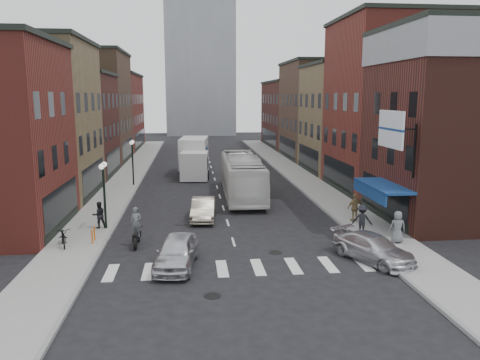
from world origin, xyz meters
The scene contains 32 objects.
ground centered at (0.00, 0.00, 0.00)m, with size 160.00×160.00×0.00m, color black.
sidewalk_left centered at (-8.50, 22.00, 0.07)m, with size 3.00×74.00×0.15m, color gray.
sidewalk_right centered at (8.50, 22.00, 0.07)m, with size 3.00×74.00×0.15m, color gray.
curb_left centered at (-7.00, 22.00, 0.00)m, with size 0.20×74.00×0.16m, color gray.
curb_right centered at (7.00, 22.00, 0.00)m, with size 0.20×74.00×0.16m, color gray.
crosswalk_stripes centered at (0.00, -3.00, 0.00)m, with size 12.00×2.20×0.01m, color silver.
bldg_left_mid_a centered at (-14.99, 14.00, 6.15)m, with size 10.30×10.20×12.30m.
bldg_left_mid_b centered at (-14.99, 24.00, 5.15)m, with size 10.30×10.20×10.30m.
bldg_left_far_a centered at (-14.99, 35.00, 6.65)m, with size 10.30×12.20×13.30m.
bldg_left_far_b centered at (-14.99, 49.00, 5.65)m, with size 10.30×16.20×11.30m.
bldg_right_corner centered at (14.99, 4.50, 6.15)m, with size 10.30×9.20×12.30m.
bldg_right_mid_a centered at (15.00, 14.00, 7.15)m, with size 10.30×10.20×14.30m.
bldg_right_mid_b centered at (14.99, 24.00, 5.65)m, with size 10.30×10.20×11.30m.
bldg_right_far_a centered at (14.99, 35.00, 6.15)m, with size 10.30×12.20×12.30m.
bldg_right_far_b centered at (14.99, 49.00, 5.15)m, with size 10.30×16.20×10.30m.
awning_blue centered at (8.93, 2.50, 2.63)m, with size 1.80×5.00×0.78m.
billboard_sign centered at (8.59, 0.50, 6.13)m, with size 1.52×3.00×3.70m.
distant_tower centered at (0.00, 78.00, 25.00)m, with size 14.00×14.00×50.00m, color #9399A0.
streetlamp_near centered at (-7.40, 4.00, 2.91)m, with size 0.32×1.22×4.11m.
streetlamp_far centered at (-7.40, 18.00, 2.91)m, with size 0.32×1.22×4.11m.
bike_rack centered at (-7.60, 1.30, 0.55)m, with size 0.08×0.68×0.80m.
box_truck centered at (-1.94, 23.31, 1.85)m, with size 3.14×8.79×3.74m.
motorcycle_rider centered at (-5.24, 0.86, 1.00)m, with size 0.62×2.11×2.14m.
transit_bus centered at (1.78, 12.77, 1.67)m, with size 2.80×11.99×3.34m, color silver.
sedan_left_near centered at (-3.02, -2.55, 0.75)m, with size 1.76×4.39×1.49m, color silver.
sedan_left_far centered at (-1.52, 6.00, 0.70)m, with size 1.47×4.22×1.39m, color #B7AC95.
curb_car centered at (6.50, -2.74, 0.65)m, with size 1.83×4.50×1.31m, color silver.
parked_bicycle centered at (-9.04, 0.84, 0.66)m, with size 0.68×1.96×1.03m, color black.
ped_left_solo centered at (-7.81, 4.13, 0.95)m, with size 0.78×0.45×1.60m, color black.
ped_right_a centered at (7.40, 1.17, 1.02)m, with size 1.12×0.55×1.73m, color black.
ped_right_b centered at (7.99, 4.01, 1.04)m, with size 1.04×0.52×1.78m, color olive.
ped_right_c centered at (8.75, -0.50, 1.02)m, with size 0.85×0.55×1.74m, color slate.
Camera 1 is at (-2.25, -23.78, 7.96)m, focal length 35.00 mm.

